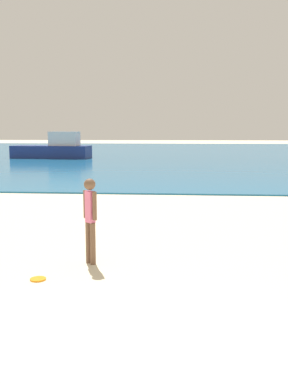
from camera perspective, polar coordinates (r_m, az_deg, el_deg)
water at (r=46.15m, az=4.11°, el=5.09°), size 160.00×60.00×0.06m
person_standing at (r=7.87m, az=-6.97°, el=-3.06°), size 0.28×0.27×1.53m
frisbee at (r=7.39m, az=-13.53°, el=-10.88°), size 0.25×0.25×0.03m
boat_far at (r=37.38m, az=-11.53°, el=5.47°), size 6.54×2.51×2.18m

